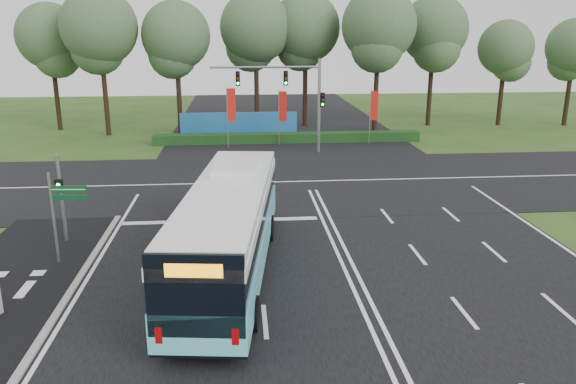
% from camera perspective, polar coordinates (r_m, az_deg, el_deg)
% --- Properties ---
extents(ground, '(120.00, 120.00, 0.00)m').
position_cam_1_polar(ground, '(23.34, 5.22, -6.70)').
color(ground, '#2A4B19').
rests_on(ground, ground).
extents(road_main, '(20.00, 120.00, 0.04)m').
position_cam_1_polar(road_main, '(23.33, 5.22, -6.66)').
color(road_main, black).
rests_on(road_main, ground).
extents(road_cross, '(120.00, 14.00, 0.05)m').
position_cam_1_polar(road_cross, '(34.58, 1.77, 1.06)').
color(road_cross, black).
rests_on(road_cross, ground).
extents(kerb_strip, '(0.25, 18.00, 0.12)m').
position_cam_1_polar(kerb_strip, '(21.16, -21.68, -10.20)').
color(kerb_strip, gray).
rests_on(kerb_strip, ground).
extents(city_bus, '(4.29, 13.30, 3.75)m').
position_cam_1_polar(city_bus, '(21.22, -6.00, -3.64)').
color(city_bus, '#64D5E9').
rests_on(city_bus, ground).
extents(pedestrian_signal, '(0.32, 0.44, 3.93)m').
position_cam_1_polar(pedestrian_signal, '(26.13, -22.05, -0.35)').
color(pedestrian_signal, gray).
rests_on(pedestrian_signal, ground).
extents(street_sign, '(1.47, 0.20, 3.77)m').
position_cam_1_polar(street_sign, '(23.61, -22.08, -1.42)').
color(street_sign, gray).
rests_on(street_sign, ground).
extents(banner_flag_left, '(0.70, 0.20, 4.79)m').
position_cam_1_polar(banner_flag_left, '(44.18, -5.88, 8.41)').
color(banner_flag_left, gray).
rests_on(banner_flag_left, ground).
extents(banner_flag_mid, '(0.65, 0.16, 4.42)m').
position_cam_1_polar(banner_flag_mid, '(45.27, -0.63, 8.39)').
color(banner_flag_mid, gray).
rests_on(banner_flag_mid, ground).
extents(banner_flag_right, '(0.65, 0.12, 4.40)m').
position_cam_1_polar(banner_flag_right, '(46.26, 8.65, 8.36)').
color(banner_flag_right, gray).
rests_on(banner_flag_right, ground).
extents(traffic_light_gantry, '(8.41, 0.28, 7.00)m').
position_cam_1_polar(traffic_light_gantry, '(42.08, 0.74, 10.22)').
color(traffic_light_gantry, gray).
rests_on(traffic_light_gantry, ground).
extents(hedge, '(22.00, 1.20, 0.80)m').
position_cam_1_polar(hedge, '(46.62, -0.03, 5.52)').
color(hedge, '#143714').
rests_on(hedge, ground).
extents(blue_hoarding, '(10.00, 0.30, 2.20)m').
position_cam_1_polar(blue_hoarding, '(48.79, -5.00, 6.77)').
color(blue_hoarding, '#1D61A0').
rests_on(blue_hoarding, ground).
extents(eucalyptus_row, '(53.94, 10.08, 12.67)m').
position_cam_1_polar(eucalyptus_row, '(52.46, 0.73, 15.93)').
color(eucalyptus_row, black).
rests_on(eucalyptus_row, ground).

